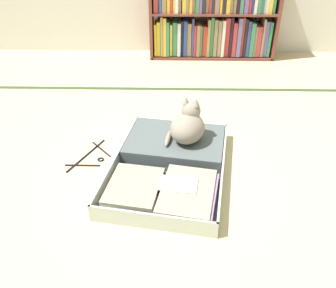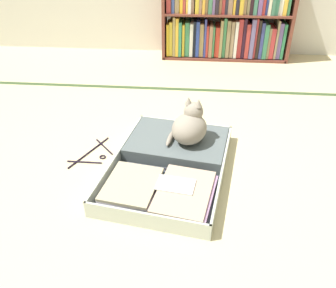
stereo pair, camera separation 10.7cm
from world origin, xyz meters
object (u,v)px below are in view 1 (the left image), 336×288
object	(u,v)px
clothes_hanger	(91,157)
open_suitcase	(171,162)
bookshelf	(213,15)
black_cat	(188,126)

from	to	relation	value
clothes_hanger	open_suitcase	bearing A→B (deg)	-11.23
bookshelf	black_cat	distance (m)	1.88
open_suitcase	clothes_hanger	world-z (taller)	open_suitcase
bookshelf	clothes_hanger	xyz separation A→B (m)	(-0.90, -1.91, -0.42)
clothes_hanger	bookshelf	bearing A→B (deg)	64.73
open_suitcase	clothes_hanger	size ratio (longest dim) A/B	2.79
open_suitcase	bookshelf	bearing A→B (deg)	78.79
bookshelf	clothes_hanger	size ratio (longest dim) A/B	3.57
bookshelf	clothes_hanger	world-z (taller)	bookshelf
open_suitcase	clothes_hanger	bearing A→B (deg)	168.77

